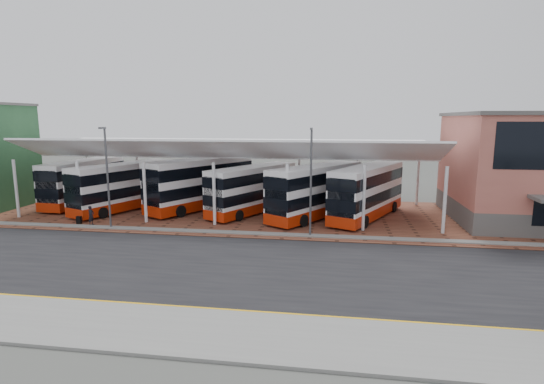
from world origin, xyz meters
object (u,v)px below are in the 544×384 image
object	(u,v)px
bus_0	(84,182)
bus_2	(201,184)
pedestrian	(91,216)
bus_1	(124,187)
bus_3	(253,190)
bus_5	(367,192)
bus_4	(316,192)

from	to	relation	value
bus_0	bus_2	size ratio (longest dim) A/B	0.95
bus_0	pedestrian	bearing A→B (deg)	-51.92
bus_1	bus_3	world-z (taller)	bus_1
bus_0	bus_5	xyz separation A→B (m)	(28.28, -2.18, 0.05)
bus_1	pedestrian	size ratio (longest dim) A/B	6.88
bus_4	bus_5	world-z (taller)	bus_4
bus_4	bus_2	bearing A→B (deg)	-157.93
bus_3	bus_5	xyz separation A→B (m)	(10.36, -0.56, 0.13)
bus_0	bus_2	bearing A→B (deg)	1.03
bus_3	pedestrian	xyz separation A→B (m)	(-12.25, -6.63, -1.36)
bus_5	pedestrian	bearing A→B (deg)	-139.44
bus_0	bus_3	xyz separation A→B (m)	(17.92, -1.62, -0.08)
bus_0	bus_1	size ratio (longest dim) A/B	1.01
bus_0	pedestrian	xyz separation A→B (m)	(5.67, -8.25, -1.43)
pedestrian	bus_2	bearing A→B (deg)	-34.88
bus_2	pedestrian	world-z (taller)	bus_2
bus_5	pedestrian	size ratio (longest dim) A/B	7.00
bus_3	pedestrian	distance (m)	13.99
bus_5	pedestrian	world-z (taller)	bus_5
bus_3	bus_4	xyz separation A→B (m)	(5.90, -0.98, 0.14)
bus_0	pedestrian	size ratio (longest dim) A/B	6.93
bus_2	bus_3	distance (m)	5.42
bus_2	bus_3	bearing A→B (deg)	18.15
bus_1	bus_3	size ratio (longest dim) A/B	1.05
bus_2	bus_3	xyz separation A→B (m)	(5.31, -1.06, -0.27)
bus_0	bus_3	distance (m)	17.99
bus_3	bus_4	size ratio (longest dim) A/B	0.96
bus_1	pedestrian	xyz separation A→B (m)	(0.17, -5.98, -1.42)
bus_1	bus_0	bearing A→B (deg)	-179.97
bus_3	bus_0	bearing A→B (deg)	-156.93
bus_1	bus_2	xyz separation A→B (m)	(7.10, 1.71, 0.21)
bus_3	bus_5	world-z (taller)	bus_5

